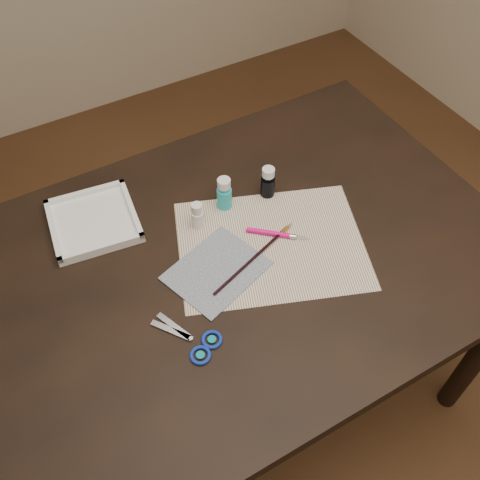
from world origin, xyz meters
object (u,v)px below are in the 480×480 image
paint_bottle_cyan (224,193)px  paint_bottle_navy (268,182)px  canvas (217,270)px  paint_bottle_white (197,215)px  scissors (183,337)px  palette_tray (94,221)px  paper (271,245)px

paint_bottle_cyan → paint_bottle_navy: paint_bottle_cyan is taller
canvas → paint_bottle_white: size_ratio=2.84×
paint_bottle_white → scissors: bearing=-122.5°
paint_bottle_white → palette_tray: (-0.22, 0.13, -0.03)m
paper → palette_tray: bearing=141.7°
scissors → palette_tray: (-0.05, 0.40, 0.01)m
paint_bottle_navy → paint_bottle_cyan: bearing=171.1°
canvas → paint_bottle_navy: 0.28m
paint_bottle_white → scissors: paint_bottle_white is taller
scissors → canvas: bearing=-85.8°
paper → scissors: scissors is taller
paint_bottle_cyan → paper: bearing=-77.8°
canvas → palette_tray: 0.34m
paint_bottle_white → paint_bottle_cyan: (0.09, 0.03, 0.01)m
paint_bottle_white → palette_tray: size_ratio=0.36×
paint_bottle_navy → scissors: paint_bottle_navy is taller
paint_bottle_navy → paper: bearing=-118.3°
paper → paint_bottle_white: 0.19m
paint_bottle_white → paint_bottle_cyan: paint_bottle_cyan is taller
paint_bottle_white → paint_bottle_navy: size_ratio=0.84×
scissors → palette_tray: bearing=-28.2°
paper → paint_bottle_cyan: 0.18m
palette_tray → paint_bottle_navy: bearing=-16.2°
paint_bottle_navy → palette_tray: size_ratio=0.43×
paper → palette_tray: size_ratio=2.14×
paint_bottle_white → scissors: size_ratio=0.43×
palette_tray → paint_bottle_cyan: bearing=-18.9°
canvas → paint_bottle_cyan: size_ratio=2.30×
paper → paint_bottle_cyan: (-0.04, 0.17, 0.05)m
scissors → paint_bottle_navy: bearing=-89.5°
paint_bottle_white → paint_bottle_navy: (0.21, 0.01, 0.01)m
paper → canvas: canvas is taller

